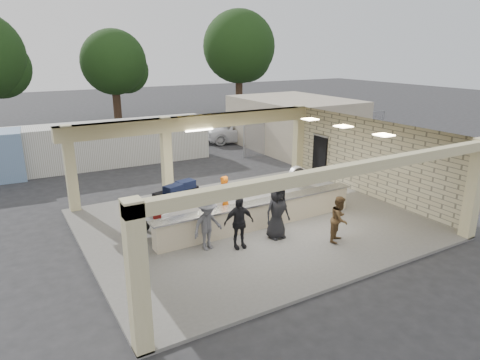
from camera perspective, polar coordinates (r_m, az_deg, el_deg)
ground at (r=16.19m, az=1.65°, el=-5.95°), size 120.00×120.00×0.00m
pavilion at (r=16.35m, az=1.09°, el=-0.66°), size 12.01×10.00×3.55m
baggage_counter at (r=15.58m, az=2.64°, el=-4.59°), size 8.20×0.58×0.98m
luggage_cart at (r=15.62m, az=-8.36°, el=-3.19°), size 3.15×2.45×1.62m
drum_fan at (r=20.46m, az=7.64°, el=0.66°), size 0.85×0.46×0.92m
baggage_handler at (r=16.10m, az=-2.20°, el=-2.44°), size 0.40×0.66×1.71m
passenger_a at (r=14.74m, az=13.12°, el=-5.08°), size 0.83×0.68×1.58m
passenger_b at (r=13.85m, az=-0.16°, el=-5.71°), size 1.06×0.50×1.75m
passenger_c at (r=13.80m, az=-4.34°, el=-5.94°), size 1.16×0.63×1.70m
passenger_d at (r=14.60m, az=4.98°, el=-4.25°), size 0.92×0.38×1.88m
car_white_a at (r=30.55m, az=-0.06°, el=6.53°), size 5.28×3.10×1.42m
car_white_b at (r=33.46m, az=9.13°, el=7.24°), size 4.73×2.80×1.41m
car_dark at (r=32.62m, az=-2.60°, el=7.08°), size 4.09×2.28×1.29m
container_white at (r=25.31m, az=-16.86°, el=4.68°), size 11.17×2.68×2.40m
fence at (r=29.21m, az=10.73°, el=6.42°), size 12.06×0.06×2.03m
tree_mid at (r=40.12m, az=-16.09°, el=14.55°), size 6.00×5.60×8.00m
tree_right at (r=43.83m, az=0.13°, el=16.99°), size 7.20×7.00×10.00m
adjacent_building at (r=28.94m, az=7.22°, el=7.58°), size 6.00×8.00×3.20m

